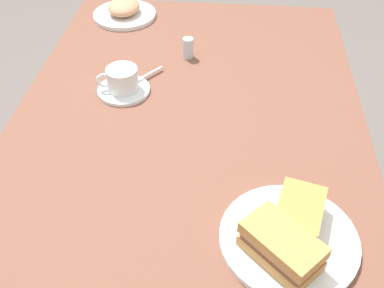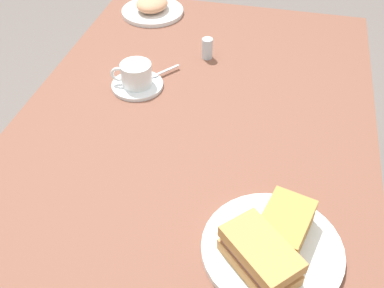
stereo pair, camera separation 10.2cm
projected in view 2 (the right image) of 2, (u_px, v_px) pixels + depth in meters
The scene contains 11 objects.
ground_plane at pixel (195, 276), 1.66m from camera, with size 6.00×6.00×0.00m, color #655D5A.
dining_table at pixel (196, 136), 1.20m from camera, with size 1.29×0.89×0.76m.
sandwich_plate at pixel (272, 249), 0.85m from camera, with size 0.27×0.27×0.01m, color white.
sandwich_front at pixel (284, 225), 0.84m from camera, with size 0.14×0.11×0.06m.
sandwich_back at pixel (260, 256), 0.79m from camera, with size 0.16×0.16×0.06m.
coffee_saucer at pixel (137, 85), 1.24m from camera, with size 0.14×0.14×0.01m, color white.
coffee_cup at pixel (136, 74), 1.21m from camera, with size 0.08×0.11×0.06m.
spoon at pixel (160, 73), 1.27m from camera, with size 0.09×0.07×0.01m.
side_plate at pixel (153, 11), 1.56m from camera, with size 0.21×0.21×0.01m, color white.
side_food_pile at pixel (152, 4), 1.54m from camera, with size 0.13×0.11×0.04m, color tan.
salt_shaker at pixel (207, 48), 1.33m from camera, with size 0.03×0.03×0.06m, color silver.
Camera 2 is at (0.88, 0.20, 1.48)m, focal length 42.35 mm.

